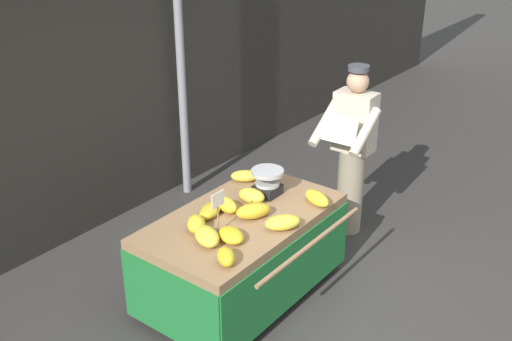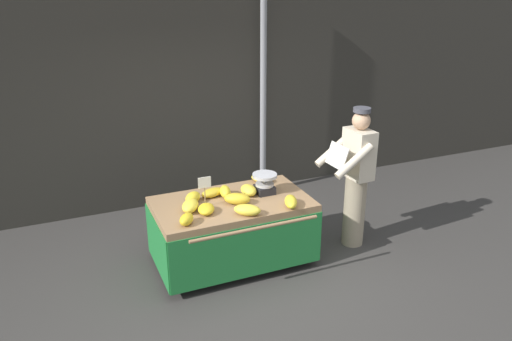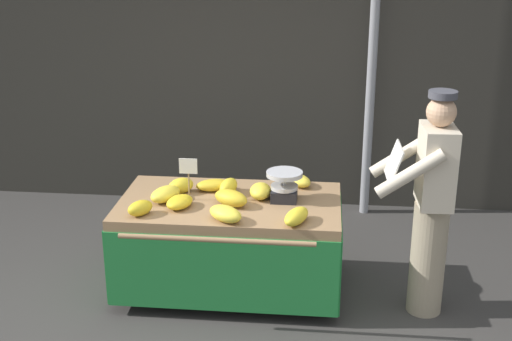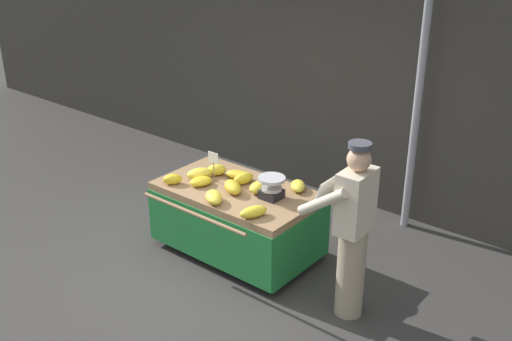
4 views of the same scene
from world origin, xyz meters
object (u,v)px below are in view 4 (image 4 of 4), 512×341
Objects in this scene: banana_bunch_1 at (200,173)px; banana_bunch_5 at (214,197)px; weighing_scale at (272,188)px; banana_cart at (237,207)px; banana_bunch_10 at (253,212)px; vendor_person at (352,230)px; banana_bunch_9 at (201,181)px; banana_bunch_4 at (238,175)px; banana_bunch_7 at (173,179)px; banana_bunch_8 at (243,178)px; banana_bunch_3 at (298,186)px; banana_bunch_2 at (233,187)px; banana_bunch_6 at (216,170)px; banana_bunch_0 at (259,187)px; price_sign at (213,160)px; street_pole at (418,96)px.

banana_bunch_1 is 1.00× the size of banana_bunch_5.
banana_cart is at bearing -172.32° from weighing_scale.
vendor_person is at bearing 12.37° from banana_bunch_10.
banana_bunch_5 reaches higher than banana_bunch_10.
weighing_scale is 0.99× the size of banana_bunch_5.
vendor_person is (1.85, 0.01, 0.05)m from banana_bunch_9.
banana_bunch_4 is 0.71m from banana_bunch_7.
banana_bunch_1 is at bearing -156.86° from banana_bunch_8.
banana_bunch_9 is at bearing 151.48° from banana_bunch_5.
banana_bunch_4 reaches higher than banana_cart.
banana_bunch_10 is at bearing -88.82° from banana_bunch_3.
banana_bunch_7 is (-0.12, -0.29, -0.00)m from banana_bunch_1.
banana_bunch_2 is 0.48m from banana_bunch_6.
banana_bunch_9 is at bearing -156.01° from banana_bunch_0.
banana_bunch_0 reaches higher than banana_bunch_4.
banana_cart is at bearing -143.63° from banana_bunch_3.
banana_bunch_5 is at bearing -3.53° from banana_bunch_7.
banana_bunch_3 is 0.76m from banana_bunch_10.
price_sign is at bearing -56.95° from banana_bunch_6.
banana_bunch_3 is at bearing -114.94° from street_pole.
banana_bunch_2 is at bearing 177.30° from vendor_person.
banana_bunch_10 reaches higher than banana_cart.
banana_bunch_10 is at bearing -106.20° from street_pole.
banana_bunch_10 is at bearing -75.20° from weighing_scale.
banana_bunch_9 is (-0.87, -0.56, -0.00)m from banana_bunch_3.
price_sign is at bearing -154.30° from banana_bunch_3.
vendor_person reaches higher than banana_bunch_3.
weighing_scale is 1.16× the size of banana_bunch_8.
banana_bunch_8 is at bearing 167.41° from banana_bunch_0.
banana_bunch_10 is (0.30, -0.46, -0.00)m from banana_bunch_0.
banana_bunch_2 is 1.20× the size of banana_bunch_8.
banana_bunch_1 is 0.20m from banana_bunch_6.
banana_bunch_1 is 0.61m from banana_bunch_5.
banana_bunch_1 is 0.50m from banana_bunch_8.
banana_bunch_6 is at bearing -177.75° from banana_bunch_8.
price_sign is 0.25m from banana_bunch_6.
banana_bunch_2 is 1.14× the size of banana_bunch_3.
banana_bunch_2 reaches higher than banana_bunch_9.
street_pole is at bearing 56.51° from banana_cart.
banana_bunch_1 is at bearing -173.48° from banana_cart.
price_sign is 1.59× the size of banana_bunch_6.
banana_bunch_0 is 0.86× the size of banana_bunch_5.
banana_bunch_8 reaches higher than banana_bunch_7.
banana_bunch_2 is at bearing -58.77° from banana_bunch_4.
banana_bunch_2 reaches higher than banana_bunch_0.
banana_bunch_2 reaches higher than banana_cart.
banana_bunch_7 is at bearing -175.12° from vendor_person.
banana_bunch_5 is at bearing -117.92° from street_pole.
banana_bunch_1 is at bearing 176.89° from vendor_person.
banana_bunch_1 reaches higher than banana_cart.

